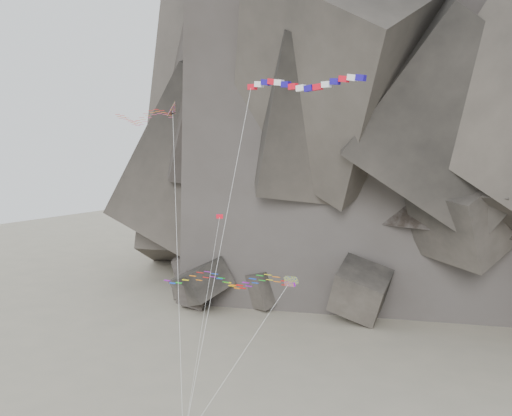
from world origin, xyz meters
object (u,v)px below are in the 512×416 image
Objects in this scene: delta_kite at (141,117)px; parafoil_kite at (221,279)px; pennant_kite at (212,261)px; banner_kite at (301,86)px.

parafoil_kite is (9.88, -0.24, -14.52)m from delta_kite.
delta_kite is 1.94× the size of parafoil_kite.
delta_kite is 17.44m from pennant_kite.
delta_kite is at bearing -178.39° from banner_kite.
pennant_kite is (-6.03, -3.98, -14.22)m from banner_kite.
pennant_kite is at bearing -144.43° from banner_kite.
banner_kite is 18.67m from parafoil_kite.
parafoil_kite is (-8.16, -0.06, -16.79)m from banner_kite.
banner_kite is 2.05× the size of parafoil_kite.
parafoil_kite is at bearing 86.21° from pennant_kite.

